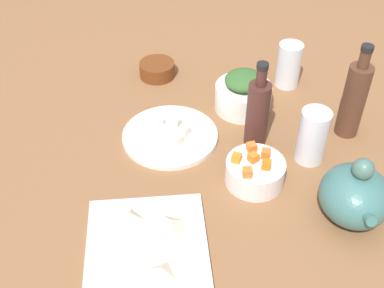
{
  "coord_description": "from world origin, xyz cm",
  "views": [
    {
      "loc": [
        79.25,
        -3.19,
        77.33
      ],
      "look_at": [
        0.0,
        0.0,
        8.0
      ],
      "focal_mm": 45.95,
      "sensor_mm": 36.0,
      "label": 1
    }
  ],
  "objects_px": {
    "cutting_board": "(148,267)",
    "bowl_small_side": "(157,69)",
    "bottle_0": "(354,99)",
    "teapot": "(355,195)",
    "drinking_glass_0": "(289,65)",
    "bottle_1": "(258,112)",
    "bowl_greens": "(243,97)",
    "drinking_glass_1": "(313,137)",
    "plate_tofu": "(170,136)",
    "bowl_carrots": "(255,172)"
  },
  "relations": [
    {
      "from": "bottle_0",
      "to": "bottle_1",
      "type": "xyz_separation_m",
      "value": [
        0.03,
        -0.22,
        -0.01
      ]
    },
    {
      "from": "bowl_carrots",
      "to": "drinking_glass_1",
      "type": "distance_m",
      "value": 0.15
    },
    {
      "from": "drinking_glass_0",
      "to": "plate_tofu",
      "type": "bearing_deg",
      "value": -55.95
    },
    {
      "from": "teapot",
      "to": "bottle_0",
      "type": "distance_m",
      "value": 0.27
    },
    {
      "from": "bottle_0",
      "to": "plate_tofu",
      "type": "bearing_deg",
      "value": -89.13
    },
    {
      "from": "bowl_greens",
      "to": "bottle_1",
      "type": "height_order",
      "value": "bottle_1"
    },
    {
      "from": "bowl_greens",
      "to": "bottle_0",
      "type": "relative_size",
      "value": 0.6
    },
    {
      "from": "bowl_small_side",
      "to": "drinking_glass_0",
      "type": "height_order",
      "value": "drinking_glass_0"
    },
    {
      "from": "bowl_carrots",
      "to": "drinking_glass_1",
      "type": "relative_size",
      "value": 0.98
    },
    {
      "from": "bowl_small_side",
      "to": "teapot",
      "type": "height_order",
      "value": "teapot"
    },
    {
      "from": "bowl_small_side",
      "to": "drinking_glass_0",
      "type": "relative_size",
      "value": 0.8
    },
    {
      "from": "bottle_0",
      "to": "drinking_glass_0",
      "type": "relative_size",
      "value": 1.94
    },
    {
      "from": "cutting_board",
      "to": "drinking_glass_1",
      "type": "relative_size",
      "value": 2.57
    },
    {
      "from": "teapot",
      "to": "drinking_glass_0",
      "type": "xyz_separation_m",
      "value": [
        -0.46,
        -0.04,
        0.0
      ]
    },
    {
      "from": "cutting_board",
      "to": "bowl_small_side",
      "type": "distance_m",
      "value": 0.62
    },
    {
      "from": "plate_tofu",
      "to": "drinking_glass_1",
      "type": "xyz_separation_m",
      "value": [
        0.08,
        0.31,
        0.06
      ]
    },
    {
      "from": "cutting_board",
      "to": "bowl_carrots",
      "type": "relative_size",
      "value": 2.63
    },
    {
      "from": "plate_tofu",
      "to": "drinking_glass_1",
      "type": "relative_size",
      "value": 1.75
    },
    {
      "from": "cutting_board",
      "to": "bowl_greens",
      "type": "bearing_deg",
      "value": 154.38
    },
    {
      "from": "plate_tofu",
      "to": "drinking_glass_0",
      "type": "relative_size",
      "value": 1.87
    },
    {
      "from": "drinking_glass_0",
      "to": "drinking_glass_1",
      "type": "height_order",
      "value": "drinking_glass_1"
    },
    {
      "from": "teapot",
      "to": "drinking_glass_1",
      "type": "relative_size",
      "value": 1.27
    },
    {
      "from": "cutting_board",
      "to": "drinking_glass_1",
      "type": "height_order",
      "value": "drinking_glass_1"
    },
    {
      "from": "teapot",
      "to": "bottle_1",
      "type": "height_order",
      "value": "bottle_1"
    },
    {
      "from": "bottle_0",
      "to": "drinking_glass_0",
      "type": "xyz_separation_m",
      "value": [
        -0.2,
        -0.1,
        -0.04
      ]
    },
    {
      "from": "drinking_glass_0",
      "to": "bowl_carrots",
      "type": "bearing_deg",
      "value": -20.61
    },
    {
      "from": "bowl_small_side",
      "to": "bottle_0",
      "type": "distance_m",
      "value": 0.52
    },
    {
      "from": "bowl_carrots",
      "to": "drinking_glass_0",
      "type": "xyz_separation_m",
      "value": [
        -0.36,
        0.13,
        0.03
      ]
    },
    {
      "from": "bowl_greens",
      "to": "teapot",
      "type": "xyz_separation_m",
      "value": [
        0.36,
        0.17,
        0.02
      ]
    },
    {
      "from": "cutting_board",
      "to": "bottle_1",
      "type": "bearing_deg",
      "value": 144.92
    },
    {
      "from": "bowl_carrots",
      "to": "bowl_greens",
      "type": "bearing_deg",
      "value": 178.84
    },
    {
      "from": "cutting_board",
      "to": "bowl_greens",
      "type": "relative_size",
      "value": 2.34
    },
    {
      "from": "bowl_small_side",
      "to": "bottle_0",
      "type": "height_order",
      "value": "bottle_0"
    },
    {
      "from": "cutting_board",
      "to": "bowl_greens",
      "type": "distance_m",
      "value": 0.52
    },
    {
      "from": "cutting_board",
      "to": "drinking_glass_0",
      "type": "xyz_separation_m",
      "value": [
        -0.57,
        0.35,
        0.05
      ]
    },
    {
      "from": "bottle_1",
      "to": "bowl_greens",
      "type": "bearing_deg",
      "value": -174.02
    },
    {
      "from": "bowl_small_side",
      "to": "teapot",
      "type": "relative_size",
      "value": 0.59
    },
    {
      "from": "cutting_board",
      "to": "bowl_carrots",
      "type": "distance_m",
      "value": 0.3
    },
    {
      "from": "cutting_board",
      "to": "bottle_0",
      "type": "height_order",
      "value": "bottle_0"
    },
    {
      "from": "teapot",
      "to": "bottle_0",
      "type": "xyz_separation_m",
      "value": [
        -0.26,
        0.06,
        0.04
      ]
    },
    {
      "from": "bottle_0",
      "to": "drinking_glass_1",
      "type": "height_order",
      "value": "bottle_0"
    },
    {
      "from": "plate_tofu",
      "to": "cutting_board",
      "type": "bearing_deg",
      "value": -6.77
    },
    {
      "from": "bottle_1",
      "to": "drinking_glass_0",
      "type": "distance_m",
      "value": 0.26
    },
    {
      "from": "bottle_0",
      "to": "bowl_greens",
      "type": "bearing_deg",
      "value": -114.02
    },
    {
      "from": "cutting_board",
      "to": "drinking_glass_0",
      "type": "height_order",
      "value": "drinking_glass_0"
    },
    {
      "from": "cutting_board",
      "to": "bottle_0",
      "type": "distance_m",
      "value": 0.59
    },
    {
      "from": "plate_tofu",
      "to": "bottle_0",
      "type": "distance_m",
      "value": 0.42
    },
    {
      "from": "cutting_board",
      "to": "bowl_small_side",
      "type": "relative_size",
      "value": 3.42
    },
    {
      "from": "plate_tofu",
      "to": "bottle_1",
      "type": "xyz_separation_m",
      "value": [
        0.02,
        0.2,
        0.08
      ]
    },
    {
      "from": "bowl_greens",
      "to": "drinking_glass_0",
      "type": "relative_size",
      "value": 1.17
    }
  ]
}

